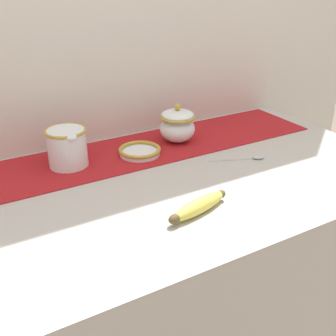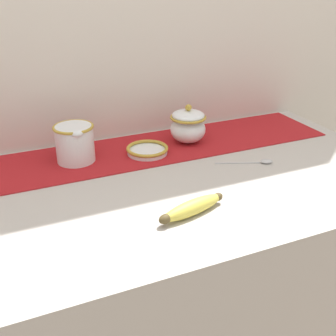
% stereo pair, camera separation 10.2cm
% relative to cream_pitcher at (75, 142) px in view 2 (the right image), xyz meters
% --- Properties ---
extents(countertop, '(1.31, 0.68, 0.89)m').
position_rel_cream_pitcher_xyz_m(countertop, '(0.18, -0.21, -0.50)').
color(countertop, '#B7B2AD').
rests_on(countertop, ground_plane).
extents(back_wall, '(2.11, 0.04, 2.40)m').
position_rel_cream_pitcher_xyz_m(back_wall, '(0.18, 0.15, 0.25)').
color(back_wall, silver).
rests_on(back_wall, ground_plane).
extents(table_runner, '(1.20, 0.25, 0.00)m').
position_rel_cream_pitcher_xyz_m(table_runner, '(0.18, -0.00, -0.06)').
color(table_runner, '#A8191E').
rests_on(table_runner, countertop).
extents(cream_pitcher, '(0.11, 0.13, 0.11)m').
position_rel_cream_pitcher_xyz_m(cream_pitcher, '(0.00, 0.00, 0.00)').
color(cream_pitcher, white).
rests_on(cream_pitcher, countertop).
extents(sugar_bowl, '(0.11, 0.11, 0.12)m').
position_rel_cream_pitcher_xyz_m(sugar_bowl, '(0.34, -0.00, -0.00)').
color(sugar_bowl, white).
rests_on(sugar_bowl, countertop).
extents(small_dish, '(0.12, 0.12, 0.02)m').
position_rel_cream_pitcher_xyz_m(small_dish, '(0.20, -0.03, -0.05)').
color(small_dish, white).
rests_on(small_dish, countertop).
extents(banana, '(0.18, 0.07, 0.03)m').
position_rel_cream_pitcher_xyz_m(banana, '(0.17, -0.38, -0.04)').
color(banana, '#DBCC4C').
rests_on(banana, countertop).
extents(spoon, '(0.15, 0.07, 0.01)m').
position_rel_cream_pitcher_xyz_m(spoon, '(0.47, -0.22, -0.05)').
color(spoon, '#B7B7BC').
rests_on(spoon, countertop).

